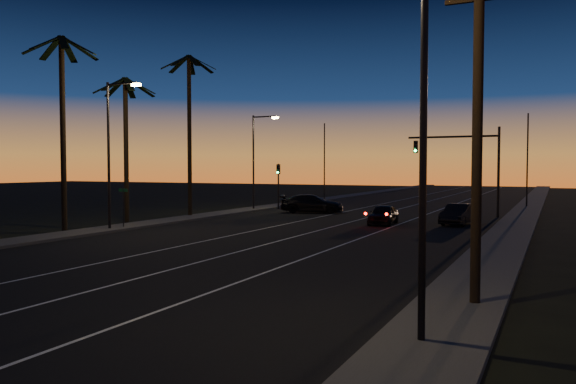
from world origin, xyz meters
The scene contains 21 objects.
road centered at (0.00, 30.00, 0.01)m, with size 20.00×170.00×0.01m, color black.
sidewalk_left centered at (-11.20, 30.00, 0.08)m, with size 2.40×170.00×0.16m, color #363634.
sidewalk_right centered at (11.20, 30.00, 0.08)m, with size 2.40×170.00×0.16m, color #363634.
lane_stripe_left centered at (-3.00, 30.00, 0.02)m, with size 0.12×160.00×0.01m, color silver.
lane_stripe_mid centered at (0.50, 30.00, 0.02)m, with size 0.12×160.00×0.01m, color silver.
lane_stripe_right centered at (4.00, 30.00, 0.02)m, with size 0.12×160.00×0.01m, color silver.
palm_near centered at (-12.60, 18.00, 7.07)m, with size 4.25×4.16×11.53m.
palm_mid centered at (-13.20, 24.00, 6.25)m, with size 4.25×4.16×10.03m.
palm_far centered at (-12.20, 30.00, 7.61)m, with size 4.25×4.16×12.53m.
streetlight_left_near centered at (-10.70, 20.00, 5.32)m, with size 2.55×0.26×9.00m.
streetlight_left_far centered at (-10.69, 38.00, 5.06)m, with size 2.55×0.26×8.50m.
streetlight_right_near centered at (10.70, 6.00, 5.32)m, with size 2.55×0.26×9.00m.
street_sign centered at (-10.80, 21.00, 1.66)m, with size 0.70×0.06×2.60m.
utility_pole centered at (11.60, 10.00, 5.32)m, with size 2.20×0.28×10.00m.
signal_mast centered at (7.14, 39.99, 4.78)m, with size 7.10×0.41×7.00m.
signal_post centered at (-9.50, 39.98, 2.89)m, with size 0.28×0.37×4.20m.
far_pole_left centered at (-11.00, 55.00, 4.50)m, with size 0.14×0.14×9.00m, color black.
far_pole_right centered at (11.00, 52.00, 4.50)m, with size 0.14×0.14×9.00m, color black.
lead_car centered at (3.01, 30.91, 0.69)m, with size 1.91×4.55×1.35m.
right_car centered at (7.64, 32.85, 0.71)m, with size 1.98×4.39×1.40m.
cross_car centered at (-5.16, 37.70, 0.79)m, with size 5.77×3.74×1.55m.
Camera 1 is at (13.58, -6.01, 3.87)m, focal length 35.00 mm.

